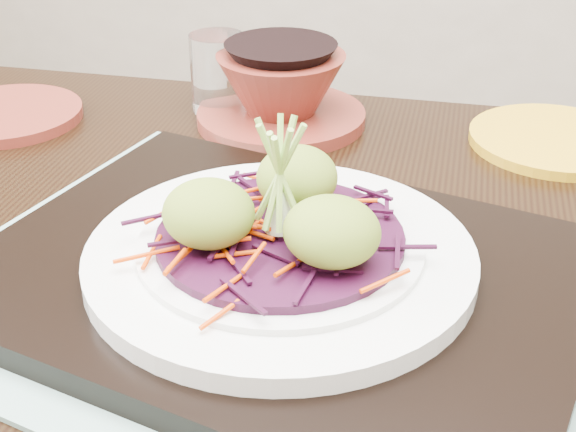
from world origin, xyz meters
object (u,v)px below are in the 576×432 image
(white_plate, at_px, (280,254))
(terracotta_side_plate, at_px, (6,115))
(dining_table, at_px, (265,350))
(terracotta_bowl_set, at_px, (281,93))
(water_glass, at_px, (218,73))
(yellow_plate, at_px, (555,140))
(serving_tray, at_px, (280,276))

(white_plate, xyz_separation_m, terracotta_side_plate, (-0.39, 0.23, -0.03))
(dining_table, bearing_deg, terracotta_side_plate, 148.35)
(white_plate, distance_m, terracotta_bowl_set, 0.32)
(dining_table, relative_size, white_plate, 4.12)
(terracotta_side_plate, bearing_deg, terracotta_bowl_set, 14.82)
(water_glass, bearing_deg, yellow_plate, 1.15)
(dining_table, relative_size, water_glass, 13.50)
(terracotta_bowl_set, bearing_deg, white_plate, -73.31)
(dining_table, xyz_separation_m, serving_tray, (0.03, -0.04, 0.11))
(terracotta_side_plate, relative_size, yellow_plate, 0.94)
(serving_tray, height_order, yellow_plate, serving_tray)
(terracotta_side_plate, xyz_separation_m, water_glass, (0.21, 0.09, 0.04))
(terracotta_side_plate, bearing_deg, serving_tray, -31.01)
(terracotta_side_plate, bearing_deg, water_glass, 23.79)
(dining_table, relative_size, yellow_plate, 6.65)
(yellow_plate, bearing_deg, white_plate, -120.31)
(terracotta_bowl_set, height_order, yellow_plate, terracotta_bowl_set)
(serving_tray, xyz_separation_m, water_glass, (-0.17, 0.33, 0.03))
(serving_tray, bearing_deg, yellow_plate, 70.63)
(water_glass, relative_size, yellow_plate, 0.49)
(dining_table, height_order, water_glass, water_glass)
(yellow_plate, bearing_deg, terracotta_side_plate, -170.05)
(serving_tray, bearing_deg, terracotta_bowl_set, 117.64)
(white_plate, relative_size, yellow_plate, 1.61)
(dining_table, height_order, terracotta_bowl_set, terracotta_bowl_set)
(white_plate, bearing_deg, yellow_plate, 59.69)
(serving_tray, height_order, white_plate, white_plate)
(serving_tray, xyz_separation_m, yellow_plate, (0.20, 0.33, -0.01))
(dining_table, bearing_deg, terracotta_bowl_set, 100.19)
(serving_tray, bearing_deg, water_glass, 128.63)
(terracotta_bowl_set, bearing_deg, water_glass, 167.76)
(terracotta_side_plate, distance_m, terracotta_bowl_set, 0.31)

